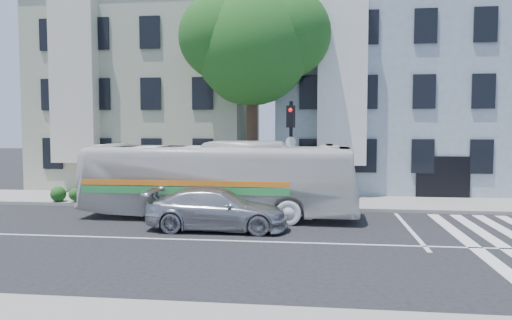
# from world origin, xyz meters

# --- Properties ---
(ground) EXTENTS (120.00, 120.00, 0.00)m
(ground) POSITION_xyz_m (0.00, 0.00, 0.00)
(ground) COLOR black
(ground) RESTS_ON ground
(sidewalk_far) EXTENTS (80.00, 4.00, 0.15)m
(sidewalk_far) POSITION_xyz_m (0.00, 8.00, 0.07)
(sidewalk_far) COLOR gray
(sidewalk_far) RESTS_ON ground
(building_left) EXTENTS (12.00, 10.00, 11.00)m
(building_left) POSITION_xyz_m (-7.00, 15.00, 5.50)
(building_left) COLOR #A2AB8F
(building_left) RESTS_ON ground
(building_right) EXTENTS (12.00, 10.00, 11.00)m
(building_right) POSITION_xyz_m (7.00, 15.00, 5.50)
(building_right) COLOR gray
(building_right) RESTS_ON ground
(street_tree) EXTENTS (7.30, 5.90, 11.10)m
(street_tree) POSITION_xyz_m (0.06, 8.74, 7.83)
(street_tree) COLOR #2D2116
(street_tree) RESTS_ON ground
(bus) EXTENTS (2.88, 11.17, 3.09)m
(bus) POSITION_xyz_m (-0.76, 3.96, 1.55)
(bus) COLOR silver
(bus) RESTS_ON ground
(sedan) EXTENTS (2.08, 5.08, 1.47)m
(sedan) POSITION_xyz_m (-0.36, 1.66, 0.74)
(sedan) COLOR #AFB1B7
(sedan) RESTS_ON ground
(hedge) EXTENTS (8.53, 1.19, 0.70)m
(hedge) POSITION_xyz_m (-4.68, 6.30, 0.50)
(hedge) COLOR #246520
(hedge) RESTS_ON sidewalk_far
(traffic_signal) EXTENTS (0.47, 0.55, 4.81)m
(traffic_signal) POSITION_xyz_m (2.00, 6.57, 3.11)
(traffic_signal) COLOR black
(traffic_signal) RESTS_ON ground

